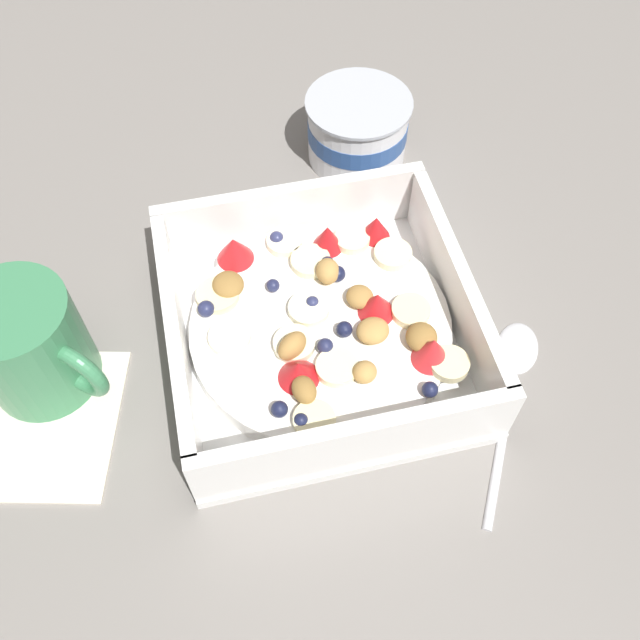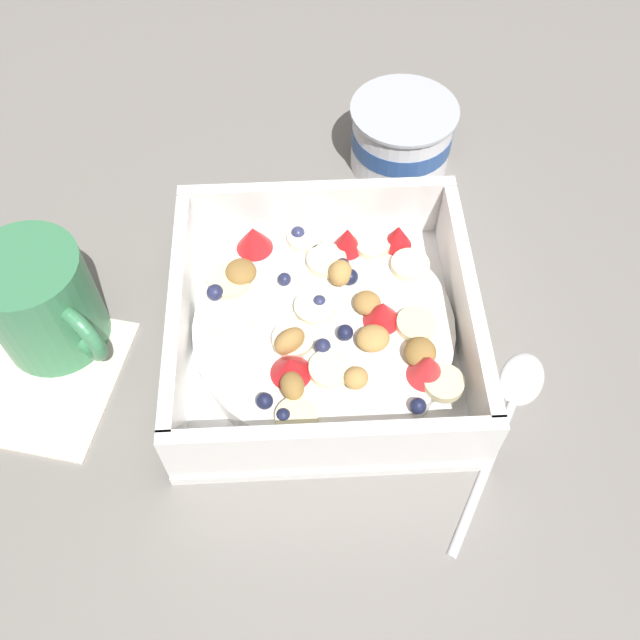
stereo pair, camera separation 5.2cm
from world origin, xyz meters
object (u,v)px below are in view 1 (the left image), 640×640
Objects in this scene: yogurt_cup at (358,129)px; folded_napkin at (34,422)px; coffee_mug at (31,346)px; spoon at (514,374)px; fruit_bowl at (321,325)px.

folded_napkin is (-0.30, -0.22, -0.03)m from yogurt_cup.
yogurt_cup is 0.34m from coffee_mug.
coffee_mug is (-0.29, -0.18, 0.01)m from yogurt_cup.
folded_napkin is at bearing 173.19° from spoon.
coffee_mug is at bearing 167.08° from spoon.
yogurt_cup reaches higher than folded_napkin.
folded_napkin is at bearing -108.98° from coffee_mug.
coffee_mug is 0.79× the size of folded_napkin.
spoon is 1.33× the size of folded_napkin.
coffee_mug reaches higher than fruit_bowl.
fruit_bowl is 2.31× the size of yogurt_cup.
folded_napkin is at bearing -143.96° from yogurt_cup.
fruit_bowl is at bearing 5.89° from folded_napkin.
coffee_mug reaches higher than folded_napkin.
yogurt_cup is at bearing 67.80° from fruit_bowl.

